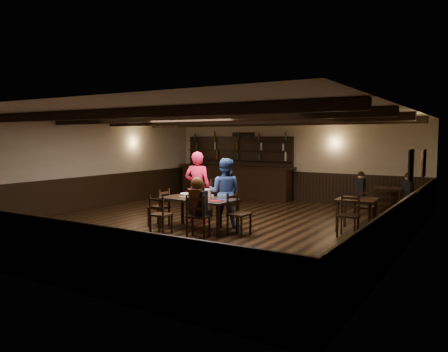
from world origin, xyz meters
The scene contains 25 objects.
ground centered at (0.00, 0.00, 0.00)m, with size 10.00×10.00×0.00m, color black.
room_shell centered at (0.01, 0.04, 1.75)m, with size 9.02×10.02×2.71m.
dining_table centered at (0.09, -0.71, 0.68)m, with size 1.83×1.00×0.75m.
chair_near_left centered at (-0.40, -1.55, 0.51)m, with size 0.43×0.42×0.88m.
chair_near_right centered at (0.58, -1.48, 0.56)m, with size 0.55×0.53×0.96m.
chair_end_left centered at (-0.94, -0.83, 0.53)m, with size 0.42×0.44×0.91m.
chair_end_right centered at (1.07, -0.68, 0.55)m, with size 0.44×0.46×0.94m.
chair_far_pushed centered at (-0.74, 0.70, 0.60)m, with size 0.66×0.66×1.03m.
woman_pink centered at (-0.46, 0.02, 0.91)m, with size 0.66×0.43×1.81m, color #F21E58.
man_blue centered at (0.39, -0.04, 0.83)m, with size 0.81×0.63×1.67m, color navy.
seated_person centered at (0.56, -1.42, 0.86)m, with size 0.37×0.55×0.89m.
cake centered at (-0.36, -0.65, 0.79)m, with size 0.26×0.26×0.09m.
plate_stack_a centered at (0.05, -0.80, 0.82)m, with size 0.15×0.15×0.14m, color white.
plate_stack_b centered at (0.29, -0.70, 0.87)m, with size 0.19×0.19×0.23m, color white.
tea_light centered at (0.18, -0.62, 0.78)m, with size 0.05×0.05×0.06m.
salt_shaker centered at (0.44, -0.84, 0.79)m, with size 0.03×0.03×0.08m, color silver.
pepper_shaker centered at (0.49, -0.80, 0.79)m, with size 0.03×0.03×0.08m, color #A5A8AD.
drink_glass centered at (0.43, -0.65, 0.80)m, with size 0.06×0.06×0.10m, color silver.
menu_red centered at (0.63, -0.81, 0.75)m, with size 0.30×0.21×0.00m, color maroon.
menu_blue centered at (0.66, -0.65, 0.75)m, with size 0.32×0.22×0.00m, color navy.
bar_counter centered at (-2.07, 4.72, 0.73)m, with size 4.49×0.70×2.20m.
back_table_a centered at (3.24, 1.14, 0.65)m, with size 0.90×0.90×0.75m.
back_table_b centered at (3.39, 3.90, 0.64)m, with size 0.82×0.82×0.75m.
bg_patron_left centered at (2.65, 3.77, 0.83)m, with size 0.22×0.35×0.72m.
bg_patron_right centered at (3.91, 3.92, 0.83)m, with size 0.27×0.38×0.73m.
Camera 1 is at (5.85, -8.95, 2.15)m, focal length 35.00 mm.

